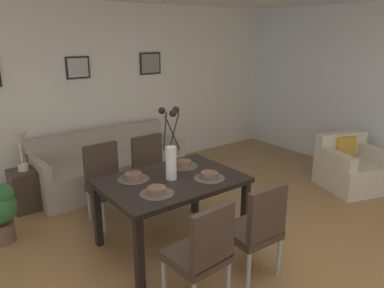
{
  "coord_description": "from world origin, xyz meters",
  "views": [
    {
      "loc": [
        -2.04,
        -2.12,
        2.18
      ],
      "look_at": [
        0.41,
        1.1,
        0.96
      ],
      "focal_mm": 35.01,
      "sensor_mm": 36.0,
      "label": 1
    }
  ],
  "objects_px": {
    "bowl_near_right": "(133,176)",
    "framed_picture_right": "(150,63)",
    "bowl_far_right": "(183,163)",
    "dining_chair_near_right": "(107,179)",
    "dining_table": "(172,187)",
    "dining_chair_far_left": "(257,227)",
    "dining_chair_near_left": "(203,251)",
    "table_lamp": "(20,142)",
    "potted_plant": "(1,210)",
    "side_table": "(26,190)",
    "bowl_near_left": "(157,190)",
    "framed_picture_center": "(78,68)",
    "centerpiece_vase": "(171,152)",
    "armchair": "(351,168)",
    "sofa": "(109,167)",
    "bowl_far_left": "(209,175)",
    "dining_chair_far_right": "(152,169)"
  },
  "relations": [
    {
      "from": "bowl_near_right",
      "to": "framed_picture_center",
      "type": "bearing_deg",
      "value": 81.56
    },
    {
      "from": "table_lamp",
      "to": "potted_plant",
      "type": "distance_m",
      "value": 0.95
    },
    {
      "from": "dining_chair_far_left",
      "to": "potted_plant",
      "type": "bearing_deg",
      "value": 130.04
    },
    {
      "from": "dining_chair_near_left",
      "to": "bowl_near_left",
      "type": "distance_m",
      "value": 0.76
    },
    {
      "from": "dining_table",
      "to": "centerpiece_vase",
      "type": "height_order",
      "value": "centerpiece_vase"
    },
    {
      "from": "dining_chair_far_left",
      "to": "potted_plant",
      "type": "distance_m",
      "value": 2.67
    },
    {
      "from": "framed_picture_right",
      "to": "potted_plant",
      "type": "xyz_separation_m",
      "value": [
        -2.63,
        -1.23,
        -1.31
      ]
    },
    {
      "from": "bowl_far_left",
      "to": "framed_picture_right",
      "type": "distance_m",
      "value": 2.87
    },
    {
      "from": "framed_picture_center",
      "to": "framed_picture_right",
      "type": "distance_m",
      "value": 1.2
    },
    {
      "from": "framed_picture_right",
      "to": "side_table",
      "type": "bearing_deg",
      "value": -165.89
    },
    {
      "from": "armchair",
      "to": "sofa",
      "type": "bearing_deg",
      "value": 141.9
    },
    {
      "from": "bowl_near_right",
      "to": "bowl_far_right",
      "type": "distance_m",
      "value": 0.63
    },
    {
      "from": "dining_chair_near_left",
      "to": "dining_chair_far_left",
      "type": "distance_m",
      "value": 0.63
    },
    {
      "from": "bowl_far_right",
      "to": "table_lamp",
      "type": "height_order",
      "value": "table_lamp"
    },
    {
      "from": "sofa",
      "to": "bowl_far_right",
      "type": "bearing_deg",
      "value": -84.44
    },
    {
      "from": "dining_chair_near_right",
      "to": "bowl_near_right",
      "type": "distance_m",
      "value": 0.75
    },
    {
      "from": "dining_chair_near_right",
      "to": "centerpiece_vase",
      "type": "bearing_deg",
      "value": -71.65
    },
    {
      "from": "potted_plant",
      "to": "armchair",
      "type": "bearing_deg",
      "value": -18.07
    },
    {
      "from": "dining_table",
      "to": "dining_chair_far_left",
      "type": "xyz_separation_m",
      "value": [
        0.29,
        -0.93,
        -0.14
      ]
    },
    {
      "from": "dining_chair_far_left",
      "to": "bowl_far_right",
      "type": "relative_size",
      "value": 5.41
    },
    {
      "from": "dining_table",
      "to": "table_lamp",
      "type": "height_order",
      "value": "table_lamp"
    },
    {
      "from": "dining_table",
      "to": "bowl_far_left",
      "type": "height_order",
      "value": "bowl_far_left"
    },
    {
      "from": "table_lamp",
      "to": "framed_picture_center",
      "type": "relative_size",
      "value": 1.49
    },
    {
      "from": "bowl_near_left",
      "to": "sofa",
      "type": "relative_size",
      "value": 0.08
    },
    {
      "from": "bowl_far_right",
      "to": "potted_plant",
      "type": "distance_m",
      "value": 2.0
    },
    {
      "from": "side_table",
      "to": "bowl_near_left",
      "type": "bearing_deg",
      "value": -70.89
    },
    {
      "from": "bowl_far_left",
      "to": "potted_plant",
      "type": "xyz_separation_m",
      "value": [
        -1.74,
        1.34,
        -0.41
      ]
    },
    {
      "from": "side_table",
      "to": "potted_plant",
      "type": "height_order",
      "value": "potted_plant"
    },
    {
      "from": "dining_chair_far_left",
      "to": "armchair",
      "type": "bearing_deg",
      "value": 13.28
    },
    {
      "from": "dining_chair_near_left",
      "to": "dining_chair_far_left",
      "type": "relative_size",
      "value": 1.0
    },
    {
      "from": "dining_table",
      "to": "potted_plant",
      "type": "xyz_separation_m",
      "value": [
        -1.43,
        1.11,
        -0.28
      ]
    },
    {
      "from": "dining_chair_near_left",
      "to": "potted_plant",
      "type": "xyz_separation_m",
      "value": [
        -1.09,
        2.05,
        -0.14
      ]
    },
    {
      "from": "side_table",
      "to": "framed_picture_center",
      "type": "xyz_separation_m",
      "value": [
        1.01,
        0.56,
        1.42
      ]
    },
    {
      "from": "dining_chair_far_right",
      "to": "armchair",
      "type": "relative_size",
      "value": 0.9
    },
    {
      "from": "sofa",
      "to": "side_table",
      "type": "distance_m",
      "value": 1.17
    },
    {
      "from": "centerpiece_vase",
      "to": "dining_chair_far_left",
      "type": "bearing_deg",
      "value": -72.79
    },
    {
      "from": "dining_chair_far_left",
      "to": "side_table",
      "type": "relative_size",
      "value": 1.77
    },
    {
      "from": "centerpiece_vase",
      "to": "table_lamp",
      "type": "xyz_separation_m",
      "value": [
        -1.01,
        1.79,
        -0.13
      ]
    },
    {
      "from": "bowl_near_right",
      "to": "framed_picture_right",
      "type": "distance_m",
      "value": 2.76
    },
    {
      "from": "side_table",
      "to": "framed_picture_right",
      "type": "height_order",
      "value": "framed_picture_right"
    },
    {
      "from": "dining_table",
      "to": "bowl_near_left",
      "type": "bearing_deg",
      "value": -144.61
    },
    {
      "from": "dining_chair_near_right",
      "to": "side_table",
      "type": "relative_size",
      "value": 1.77
    },
    {
      "from": "dining_table",
      "to": "potted_plant",
      "type": "distance_m",
      "value": 1.83
    },
    {
      "from": "dining_chair_near_right",
      "to": "bowl_far_left",
      "type": "height_order",
      "value": "dining_chair_near_right"
    },
    {
      "from": "dining_chair_far_left",
      "to": "armchair",
      "type": "xyz_separation_m",
      "value": [
        2.64,
        0.62,
        -0.23
      ]
    },
    {
      "from": "dining_chair_near_right",
      "to": "bowl_far_right",
      "type": "relative_size",
      "value": 5.41
    },
    {
      "from": "dining_table",
      "to": "dining_chair_near_right",
      "type": "xyz_separation_m",
      "value": [
        -0.3,
        0.92,
        -0.14
      ]
    },
    {
      "from": "bowl_near_left",
      "to": "side_table",
      "type": "relative_size",
      "value": 0.33
    },
    {
      "from": "sofa",
      "to": "centerpiece_vase",
      "type": "bearing_deg",
      "value": -94.73
    },
    {
      "from": "bowl_far_left",
      "to": "potted_plant",
      "type": "height_order",
      "value": "bowl_far_left"
    }
  ]
}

